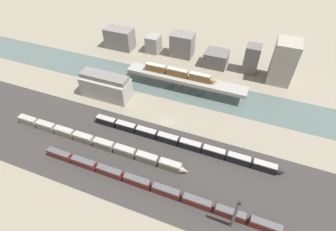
% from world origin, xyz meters
% --- Properties ---
extents(ground_plane, '(400.00, 400.00, 0.00)m').
position_xyz_m(ground_plane, '(0.00, 0.00, 0.00)').
color(ground_plane, gray).
extents(railbed_yard, '(280.00, 42.00, 0.01)m').
position_xyz_m(railbed_yard, '(0.00, -24.00, 0.00)').
color(railbed_yard, '#33302D').
rests_on(railbed_yard, ground).
extents(river_water, '(320.00, 22.33, 0.01)m').
position_xyz_m(river_water, '(0.00, 26.88, 0.00)').
color(river_water, '#4C5B56').
rests_on(river_water, ground).
extents(bridge, '(64.09, 8.04, 7.50)m').
position_xyz_m(bridge, '(-0.00, 26.88, 6.11)').
color(bridge, gray).
rests_on(bridge, ground).
extents(train_on_bridge, '(39.08, 2.67, 4.09)m').
position_xyz_m(train_on_bridge, '(-3.47, 26.88, 9.50)').
color(train_on_bridge, brown).
rests_on(train_on_bridge, bridge).
extents(train_yard_near, '(95.69, 2.63, 3.64)m').
position_xyz_m(train_yard_near, '(8.52, -34.79, 1.79)').
color(train_yard_near, '#5B1E19').
rests_on(train_yard_near, ground).
extents(train_yard_mid, '(82.01, 2.99, 3.91)m').
position_xyz_m(train_yard_mid, '(-23.29, -23.79, 1.92)').
color(train_yard_mid, gray).
rests_on(train_yard_mid, ground).
extents(train_yard_far, '(83.68, 2.91, 3.77)m').
position_xyz_m(train_yard_far, '(10.90, -11.01, 1.85)').
color(train_yard_far, black).
rests_on(train_yard_far, ground).
extents(warehouse_building, '(25.03, 10.10, 13.15)m').
position_xyz_m(warehouse_building, '(-35.94, 7.14, 6.25)').
color(warehouse_building, '#9E998E').
rests_on(warehouse_building, ground).
extents(signal_tower, '(1.02, 1.02, 15.60)m').
position_xyz_m(signal_tower, '(37.57, -37.80, 7.61)').
color(signal_tower, '#4C4C51').
rests_on(signal_tower, ground).
extents(city_block_far_left, '(17.97, 9.87, 13.08)m').
position_xyz_m(city_block_far_left, '(-53.82, 54.40, 6.54)').
color(city_block_far_left, slate).
rests_on(city_block_far_left, ground).
extents(city_block_left, '(8.04, 9.14, 10.63)m').
position_xyz_m(city_block_left, '(-31.54, 57.73, 5.32)').
color(city_block_left, gray).
rests_on(city_block_left, ground).
extents(city_block_center, '(13.70, 9.69, 14.26)m').
position_xyz_m(city_block_center, '(-12.89, 59.57, 7.13)').
color(city_block_center, slate).
rests_on(city_block_center, ground).
extents(city_block_right, '(13.34, 11.52, 9.01)m').
position_xyz_m(city_block_right, '(9.63, 55.96, 4.50)').
color(city_block_right, '#605B56').
rests_on(city_block_right, ground).
extents(city_block_far_right, '(8.10, 8.54, 16.32)m').
position_xyz_m(city_block_far_right, '(29.39, 56.61, 8.16)').
color(city_block_far_right, '#605B56').
rests_on(city_block_far_right, ground).
extents(city_block_tall, '(12.00, 13.44, 23.62)m').
position_xyz_m(city_block_tall, '(45.76, 53.44, 11.81)').
color(city_block_tall, gray).
rests_on(city_block_tall, ground).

